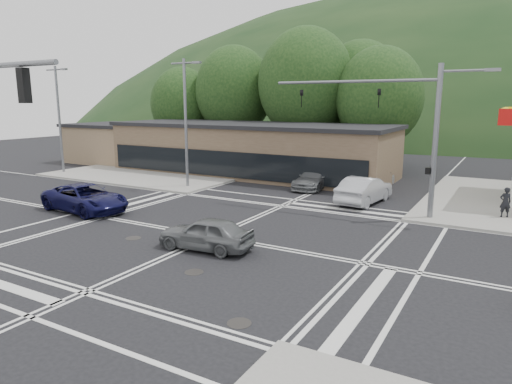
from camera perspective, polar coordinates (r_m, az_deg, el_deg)
The scene contains 19 objects.
ground at distance 21.28m, azimuth -5.48°, elevation -5.57°, with size 120.00×120.00×0.00m, color black.
sidewalk_nw at distance 41.88m, azimuth -10.46°, elevation 2.78°, with size 16.00×16.00×0.15m, color gray.
commercial_row at distance 39.22m, azimuth -0.77°, elevation 5.24°, with size 24.00×8.00×4.00m, color brown.
commercial_nw at distance 49.29m, azimuth -17.09°, elevation 5.76°, with size 8.00×7.00×3.60m, color #846B4F.
hill_north at distance 107.42m, azimuth 23.59°, elevation 7.11°, with size 252.00×126.00×140.00m, color #1A3417.
tree_n_a at distance 48.11m, azimuth -2.76°, elevation 12.48°, with size 8.00×8.00×11.75m.
tree_n_b at distance 44.35m, azimuth 6.23°, elevation 13.37°, with size 9.00×9.00×12.98m.
tree_n_c at distance 42.00m, azimuth 15.15°, elevation 11.40°, with size 7.60×7.60×10.87m.
tree_n_d at distance 50.79m, azimuth -9.19°, elevation 10.83°, with size 6.80×6.80×9.76m.
tree_n_e at distance 46.69m, azimuth 12.85°, elevation 12.26°, with size 8.40×8.40×11.98m.
streetlight_nw at distance 32.65m, azimuth -8.71°, elevation 9.25°, with size 2.50×0.25×9.00m.
streetlight_w at distance 42.37m, azimuth -23.36°, elevation 8.91°, with size 2.50×0.25×9.00m.
signal_mast_ne at distance 25.28m, azimuth 18.84°, elevation 8.25°, with size 11.65×0.30×8.00m.
car_blue_west at distance 27.54m, azimuth -20.56°, elevation -0.70°, with size 2.55×5.54×1.54m, color #0C0C37.
car_grey_center at distance 19.35m, azimuth -6.27°, elevation -5.16°, with size 1.65×4.09×1.39m, color slate.
car_queue_a at distance 28.58m, azimuth 13.40°, elevation 0.25°, with size 1.75×5.01×1.65m, color #AFB1B6.
car_queue_b at distance 34.61m, azimuth 14.86°, elevation 1.96°, with size 1.79×4.45×1.52m, color silver.
car_northbound at distance 32.85m, azimuth 7.32°, elevation 1.65°, with size 1.95×4.79×1.39m, color slate.
pedestrian at distance 27.25m, azimuth 28.72°, elevation -1.12°, with size 0.58×0.38×1.60m, color black.
Camera 1 is at (11.82, -16.58, 6.17)m, focal length 32.00 mm.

